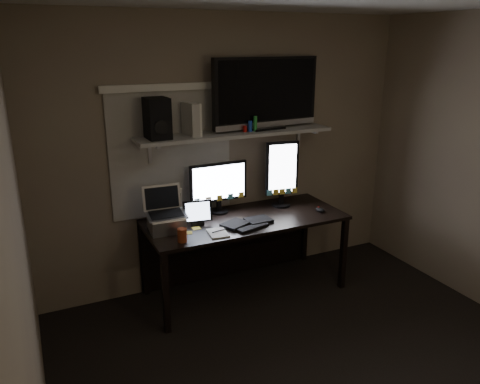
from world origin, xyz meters
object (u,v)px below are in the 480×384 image
monitor_portrait (282,174)px  tv (266,93)px  game_console (191,119)px  monitor_landscape (219,187)px  speaker (157,118)px  keyboard (247,222)px  desk (240,231)px  tablet (197,213)px  laptop (166,211)px  cup (182,235)px  mouse (320,210)px

monitor_portrait → tv: 0.77m
game_console → monitor_landscape: bearing=-7.1°
speaker → game_console: bearing=3.3°
keyboard → game_console: size_ratio=1.66×
desk → tablet: 0.54m
tablet → laptop: bearing=-164.3°
keyboard → cup: (-0.63, -0.12, 0.04)m
speaker → mouse: bearing=-15.6°
laptop → tv: size_ratio=0.34×
mouse → cup: bearing=179.9°
laptop → speaker: speaker is taller
speaker → laptop: bearing=-97.7°
monitor_landscape → speaker: size_ratio=1.65×
desk → monitor_portrait: 0.68m
keyboard → game_console: 1.01m
mouse → tablet: (-1.15, 0.19, 0.09)m
game_console → desk: bearing=-24.5°
tablet → tv: tv is taller
cup → monitor_portrait: bearing=20.0°
mouse → tv: (-0.39, 0.37, 1.05)m
laptop → game_console: size_ratio=1.32×
desk → tablet: tablet is taller
game_console → mouse: bearing=-28.8°
laptop → tv: 1.38m
tv → mouse: bearing=-48.5°
monitor_portrait → laptop: (-1.19, -0.15, -0.14)m
monitor_portrait → speaker: 1.31m
monitor_portrait → laptop: monitor_portrait is taller
mouse → laptop: (-1.43, 0.15, 0.16)m
tablet → game_console: 0.80m
monitor_landscape → laptop: size_ratio=1.52×
mouse → game_console: bearing=156.7°
tv → desk: bearing=-167.2°
laptop → cup: size_ratio=3.28×
monitor_landscape → speaker: 0.87m
monitor_landscape → game_console: game_console is taller
desk → laptop: size_ratio=4.96×
cup → speaker: speaker is taller
mouse → desk: bearing=154.3°
cup → game_console: size_ratio=0.40×
tablet → tv: 1.24m
keyboard → speaker: size_ratio=1.36×
monitor_portrait → game_console: 1.03m
desk → tablet: size_ratio=7.17×
laptop → cup: (0.05, -0.26, -0.13)m
desk → speaker: 1.31m
monitor_landscape → tv: (0.47, -0.02, 0.83)m
game_console → keyboard: bearing=-55.8°
mouse → game_console: game_console is taller
keyboard → tablet: tablet is taller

